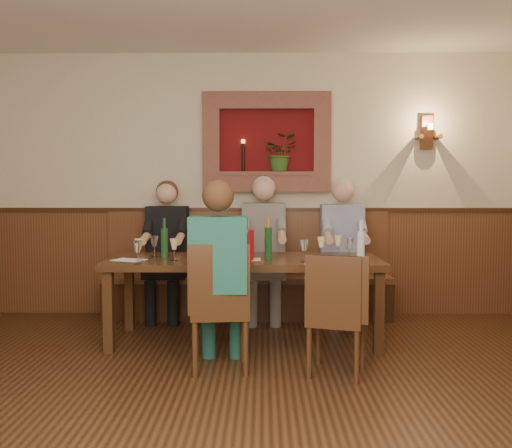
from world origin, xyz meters
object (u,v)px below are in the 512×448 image
Objects in this scene: person_bench_mid at (264,260)px; wine_bottle_green_b at (164,242)px; person_bench_left at (166,262)px; bench at (248,286)px; chair_near_right at (336,339)px; person_bench_right at (343,261)px; water_bottle at (361,246)px; spittoon_bucket at (241,245)px; chair_near_left at (220,333)px; dining_table at (245,266)px; person_chair_front at (220,292)px; wine_bottle_green_a at (268,242)px.

wine_bottle_green_b is (-0.89, -0.79, 0.27)m from person_bench_mid.
bench is at bearing 7.20° from person_bench_left.
chair_near_right is 1.81m from wine_bottle_green_b.
person_bench_right is at bearing 97.33° from chair_near_right.
person_bench_mid is 1.46m from water_bottle.
spittoon_bucket is at bearing -136.73° from person_bench_right.
spittoon_bucket is 0.73× the size of water_bottle.
wine_bottle_green_b is (-0.56, 0.82, 0.61)m from chair_near_left.
person_bench_mid is (0.33, 1.62, 0.34)m from chair_near_left.
person_bench_left is at bearing 135.18° from dining_table.
person_bench_mid reaches higher than person_bench_left.
wine_bottle_green_b is at bearing -138.23° from person_bench_mid.
person_bench_left reaches higher than person_chair_front.
person_bench_left is (-0.68, 1.62, 0.31)m from chair_near_left.
wine_bottle_green_b is (-0.72, -0.90, 0.56)m from bench.
wine_bottle_green_b is (-0.72, 0.04, 0.22)m from dining_table.
dining_table is at bearing -90.00° from bench.
bench is at bearing 88.31° from spittoon_bucket.
person_bench_mid reaches higher than chair_near_left.
dining_table is at bearing -44.82° from person_bench_left.
wine_bottle_green_a is (-0.78, -0.93, 0.29)m from person_bench_right.
bench is 1.96m from chair_near_right.
person_bench_right is 1.43m from spittoon_bucket.
bench reaches higher than spittoon_bucket.
water_bottle reaches higher than dining_table.
person_chair_front is (0.68, -1.61, -0.00)m from person_bench_left.
person_bench_mid is at bearing 78.24° from spittoon_bucket.
wine_bottle_green_a reaches higher than bench.
person_bench_right is 1.25m from wine_bottle_green_a.
spittoon_bucket is at bearing -49.88° from person_bench_left.
spittoon_bucket is at bearing -104.11° from dining_table.
chair_near_left is at bearing -118.51° from wine_bottle_green_a.
person_bench_mid is 0.98m from wine_bottle_green_a.
spittoon_bucket is (-0.73, 0.76, 0.62)m from chair_near_right.
wine_bottle_green_b is at bearing 124.10° from person_chair_front.
wine_bottle_green_b is at bearing 118.80° from chair_near_left.
person_chair_front is 3.88× the size of wine_bottle_green_a.
water_bottle is (1.69, -0.40, 0.00)m from wine_bottle_green_b.
chair_near_left is 0.87m from chair_near_right.
person_bench_right reaches higher than spittoon_bucket.
bench is at bearing 147.40° from person_bench_mid.
person_bench_right is 5.60× the size of spittoon_bucket.
person_bench_mid is at bearing -179.96° from person_bench_right.
dining_table is 6.48× the size of wine_bottle_green_a.
water_bottle is (0.76, -0.26, -0.01)m from wine_bottle_green_a.
person_bench_left is (-0.84, -0.11, 0.27)m from bench.
person_chair_front is 4.00× the size of water_bottle.
person_bench_left is 0.97× the size of person_bench_mid.
person_chair_front is at bearing -67.24° from person_bench_left.
spittoon_bucket is at bearing 166.96° from water_bottle.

